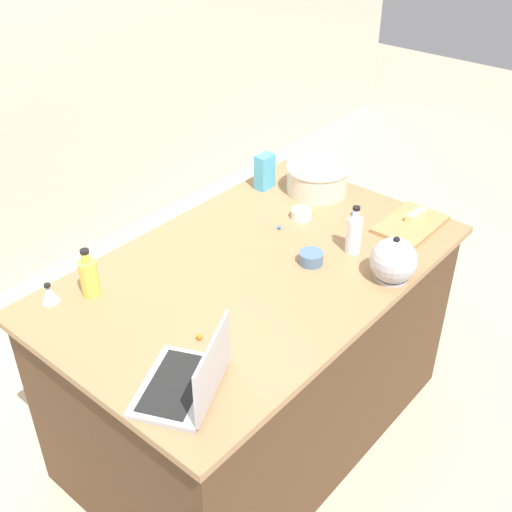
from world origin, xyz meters
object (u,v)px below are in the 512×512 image
object	(u,v)px
butter_stick_left	(416,215)
candy_bag	(265,172)
laptop	(190,380)
kitchen_timer	(49,293)
bottle_oil	(89,276)
bottle_vinegar	(354,234)
ramekin_medium	(301,214)
mixing_bowl_large	(317,178)
cutting_board	(411,224)
ramekin_small	(311,258)
kettle	(394,261)

from	to	relation	value
butter_stick_left	candy_bag	distance (m)	0.73
laptop	kitchen_timer	distance (m)	0.71
bottle_oil	candy_bag	distance (m)	1.06
bottle_vinegar	ramekin_medium	xyz separation A→B (m)	(0.08, 0.32, -0.06)
mixing_bowl_large	cutting_board	world-z (taller)	mixing_bowl_large
bottle_oil	kitchen_timer	size ratio (longest dim) A/B	2.50
mixing_bowl_large	candy_bag	size ratio (longest dim) A/B	1.75
bottle_oil	candy_bag	xyz separation A→B (m)	(1.06, 0.05, 0.01)
mixing_bowl_large	bottle_oil	distance (m)	1.20
bottle_oil	candy_bag	world-z (taller)	bottle_oil
ramekin_small	ramekin_medium	xyz separation A→B (m)	(0.26, 0.24, -0.00)
kitchen_timer	ramekin_small	bearing A→B (deg)	-35.18
ramekin_medium	candy_bag	bearing A→B (deg)	69.35
ramekin_small	bottle_oil	bearing A→B (deg)	144.05
mixing_bowl_large	butter_stick_left	xyz separation A→B (m)	(0.04, -0.50, -0.03)
mixing_bowl_large	ramekin_small	bearing A→B (deg)	-146.36
bottle_oil	kitchen_timer	world-z (taller)	bottle_oil
cutting_board	butter_stick_left	bearing A→B (deg)	0.00
bottle_vinegar	kitchen_timer	world-z (taller)	bottle_vinegar
bottle_oil	kettle	bearing A→B (deg)	-44.60
laptop	kettle	xyz separation A→B (m)	(0.92, -0.16, 0.03)
bottle_oil	ramekin_medium	size ratio (longest dim) A/B	2.15
candy_bag	cutting_board	bearing A→B (deg)	-79.16
ramekin_small	ramekin_medium	world-z (taller)	ramekin_small
cutting_board	ramekin_small	size ratio (longest dim) A/B	3.35
bottle_oil	kitchen_timer	xyz separation A→B (m)	(-0.13, 0.08, -0.04)
bottle_oil	ramekin_medium	distance (m)	0.98
ramekin_small	cutting_board	bearing A→B (deg)	-17.61
ramekin_medium	kitchen_timer	bearing A→B (deg)	162.72
bottle_vinegar	kitchen_timer	size ratio (longest dim) A/B	2.69
ramekin_small	butter_stick_left	bearing A→B (deg)	-16.44
cutting_board	ramekin_small	world-z (taller)	ramekin_small
ramekin_small	kitchen_timer	world-z (taller)	kitchen_timer
bottle_oil	ramekin_medium	xyz separation A→B (m)	(0.94, -0.26, -0.05)
kitchen_timer	laptop	bearing A→B (deg)	-88.70
kettle	laptop	bearing A→B (deg)	169.93
mixing_bowl_large	cutting_board	distance (m)	0.50
kettle	candy_bag	distance (m)	0.88
laptop	mixing_bowl_large	bearing A→B (deg)	19.81
cutting_board	kitchen_timer	bearing A→B (deg)	150.94
mixing_bowl_large	bottle_oil	world-z (taller)	bottle_oil
cutting_board	kitchen_timer	size ratio (longest dim) A/B	4.22
kettle	kitchen_timer	world-z (taller)	kettle
cutting_board	ramekin_medium	world-z (taller)	ramekin_medium
bottle_oil	cutting_board	distance (m)	1.37
bottle_oil	bottle_vinegar	xyz separation A→B (m)	(0.86, -0.58, 0.01)
bottle_oil	ramekin_small	world-z (taller)	bottle_oil
mixing_bowl_large	butter_stick_left	size ratio (longest dim) A/B	2.71
candy_bag	kettle	bearing A→B (deg)	-106.80
kitchen_timer	bottle_vinegar	bearing A→B (deg)	-33.37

